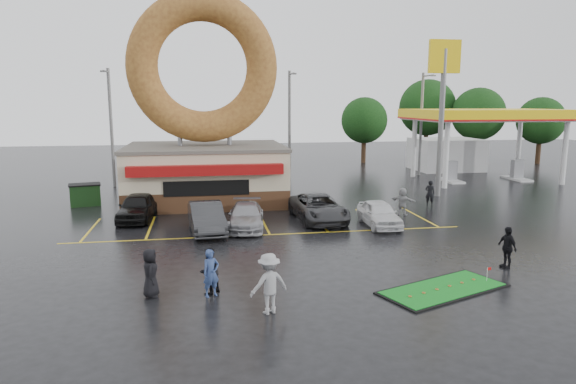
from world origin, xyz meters
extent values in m
plane|color=black|center=(0.00, 0.00, 0.00)|extent=(120.00, 120.00, 0.00)
cube|color=#472B19|center=(-3.00, 13.00, 0.60)|extent=(10.00, 8.00, 1.20)
cube|color=beige|center=(-3.00, 13.00, 2.35)|extent=(10.00, 8.00, 2.30)
cube|color=#59544C|center=(-3.00, 13.00, 3.60)|extent=(10.20, 8.20, 0.20)
cube|color=maroon|center=(-3.00, 8.70, 2.60)|extent=(9.00, 0.60, 0.60)
cylinder|color=slate|center=(-4.60, 13.00, 4.30)|extent=(0.30, 0.30, 1.20)
cylinder|color=slate|center=(-1.40, 13.00, 4.30)|extent=(0.30, 0.30, 1.20)
torus|color=brown|center=(-3.00, 13.00, 8.70)|extent=(9.60, 2.00, 9.60)
cylinder|color=silver|center=(15.00, 15.00, 2.50)|extent=(0.40, 0.40, 5.00)
cylinder|color=silver|center=(25.00, 15.00, 2.50)|extent=(0.40, 0.40, 5.00)
cylinder|color=silver|center=(15.00, 21.00, 2.50)|extent=(0.40, 0.40, 5.00)
cylinder|color=silver|center=(25.00, 21.00, 2.50)|extent=(0.40, 0.40, 5.00)
cube|color=silver|center=(20.00, 18.00, 5.25)|extent=(12.00, 8.00, 0.50)
cube|color=yellow|center=(20.00, 18.00, 5.55)|extent=(12.30, 8.30, 0.70)
cube|color=#99999E|center=(17.00, 18.00, 0.90)|extent=(0.90, 0.60, 1.60)
cube|color=#99999E|center=(23.00, 18.00, 0.90)|extent=(0.90, 0.60, 1.60)
cube|color=silver|center=(20.00, 25.00, 1.50)|extent=(6.00, 5.00, 3.00)
cylinder|color=slate|center=(13.00, 12.00, 5.00)|extent=(0.36, 0.36, 10.00)
cube|color=yellow|center=(13.00, 12.00, 9.50)|extent=(2.20, 0.30, 2.20)
cylinder|color=slate|center=(-10.00, 20.00, 4.50)|extent=(0.24, 0.24, 9.00)
cylinder|color=slate|center=(-10.00, 19.00, 8.70)|extent=(0.12, 2.00, 0.12)
cube|color=slate|center=(-10.00, 18.00, 8.65)|extent=(0.40, 0.18, 0.12)
cylinder|color=slate|center=(4.00, 21.00, 4.50)|extent=(0.24, 0.24, 9.00)
cylinder|color=slate|center=(4.00, 20.00, 8.70)|extent=(0.12, 2.00, 0.12)
cube|color=slate|center=(4.00, 19.00, 8.65)|extent=(0.40, 0.18, 0.12)
cylinder|color=slate|center=(16.00, 22.00, 4.50)|extent=(0.24, 0.24, 9.00)
cylinder|color=slate|center=(16.00, 21.00, 8.70)|extent=(0.12, 2.00, 0.12)
cube|color=slate|center=(16.00, 20.00, 8.65)|extent=(0.40, 0.18, 0.12)
cylinder|color=#332114|center=(26.00, 30.00, 1.44)|extent=(0.50, 0.50, 2.88)
sphere|color=black|center=(26.00, 30.00, 5.20)|extent=(5.60, 5.60, 5.60)
cylinder|color=#332114|center=(32.00, 28.00, 1.26)|extent=(0.50, 0.50, 2.52)
sphere|color=black|center=(32.00, 28.00, 4.55)|extent=(4.90, 4.90, 4.90)
cylinder|color=#332114|center=(22.00, 34.00, 1.62)|extent=(0.50, 0.50, 3.24)
sphere|color=black|center=(22.00, 34.00, 5.85)|extent=(6.30, 6.30, 6.30)
cylinder|color=#332114|center=(14.00, 32.00, 1.26)|extent=(0.50, 0.50, 2.52)
sphere|color=black|center=(14.00, 32.00, 4.55)|extent=(4.90, 4.90, 4.90)
imported|color=black|center=(-6.85, 7.79, 0.75)|extent=(2.13, 4.52, 1.49)
imported|color=#2C2C2F|center=(-3.08, 4.45, 0.75)|extent=(2.01, 4.68, 1.50)
imported|color=#949398|center=(-1.04, 4.95, 0.64)|extent=(2.30, 4.61, 1.29)
imported|color=#303033|center=(3.05, 5.97, 0.73)|extent=(2.74, 5.38, 1.46)
imported|color=silver|center=(5.96, 4.24, 0.68)|extent=(1.66, 3.99, 1.35)
imported|color=navy|center=(-3.03, -4.36, 0.82)|extent=(0.71, 0.61, 1.64)
imported|color=black|center=(-3.09, -4.09, 0.81)|extent=(0.99, 0.99, 1.63)
imported|color=gray|center=(-1.28, -6.09, 0.96)|extent=(1.41, 1.08, 1.93)
imported|color=black|center=(-5.04, -4.06, 0.83)|extent=(0.59, 0.85, 1.67)
imported|color=black|center=(8.60, -3.24, 0.84)|extent=(0.52, 1.02, 1.68)
imported|color=gray|center=(8.21, 6.61, 0.80)|extent=(1.40, 1.36, 1.60)
imported|color=black|center=(10.94, 8.84, 0.81)|extent=(0.71, 0.63, 1.63)
cube|color=#193C17|center=(-10.62, 12.64, 0.65)|extent=(2.02, 1.56, 1.30)
cube|color=black|center=(5.01, -5.14, 0.03)|extent=(5.10, 3.62, 0.05)
cube|color=#13771F|center=(5.01, -5.14, 0.06)|extent=(4.82, 3.34, 0.03)
cylinder|color=silver|center=(6.90, -4.73, 0.32)|extent=(0.02, 0.02, 0.53)
cube|color=red|center=(6.97, -4.73, 0.53)|extent=(0.14, 0.01, 0.10)
camera|label=1|loc=(-3.21, -21.13, 6.53)|focal=32.00mm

